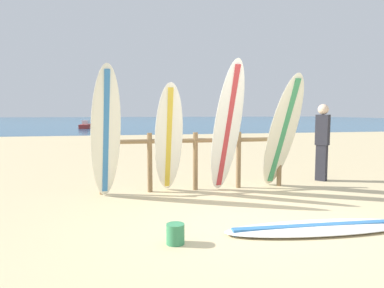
{
  "coord_description": "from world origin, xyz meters",
  "views": [
    {
      "loc": [
        -1.84,
        -4.0,
        1.44
      ],
      "look_at": [
        -0.46,
        2.48,
        0.83
      ],
      "focal_mm": 32.39,
      "sensor_mm": 36.0,
      "label": 1
    }
  ],
  "objects_px": {
    "surfboard_leaning_far_left": "(106,133)",
    "surfboard_lying_on_sand": "(321,227)",
    "surfboard_leaning_center": "(282,133)",
    "surfboard_leaning_center_left": "(227,128)",
    "small_boat_offshore": "(86,125)",
    "sand_bucket": "(175,234)",
    "surfboard_rack": "(195,154)",
    "beachgoer_standing": "(322,139)",
    "surfboard_leaning_left": "(169,140)"
  },
  "relations": [
    {
      "from": "surfboard_leaning_far_left",
      "to": "small_boat_offshore",
      "type": "relative_size",
      "value": 0.82
    },
    {
      "from": "surfboard_leaning_far_left",
      "to": "surfboard_leaning_center",
      "type": "xyz_separation_m",
      "value": [
        3.15,
        0.07,
        -0.04
      ]
    },
    {
      "from": "surfboard_lying_on_sand",
      "to": "sand_bucket",
      "type": "xyz_separation_m",
      "value": [
        -1.81,
        -0.06,
        0.08
      ]
    },
    {
      "from": "surfboard_rack",
      "to": "beachgoer_standing",
      "type": "distance_m",
      "value": 2.8
    },
    {
      "from": "surfboard_leaning_left",
      "to": "beachgoer_standing",
      "type": "bearing_deg",
      "value": 9.99
    },
    {
      "from": "surfboard_lying_on_sand",
      "to": "surfboard_leaning_center_left",
      "type": "bearing_deg",
      "value": 104.8
    },
    {
      "from": "surfboard_lying_on_sand",
      "to": "sand_bucket",
      "type": "relative_size",
      "value": 11.0
    },
    {
      "from": "small_boat_offshore",
      "to": "sand_bucket",
      "type": "distance_m",
      "value": 28.64
    },
    {
      "from": "surfboard_leaning_center",
      "to": "surfboard_lying_on_sand",
      "type": "xyz_separation_m",
      "value": [
        -0.55,
        -2.16,
        -1.02
      ]
    },
    {
      "from": "surfboard_leaning_far_left",
      "to": "surfboard_leaning_center",
      "type": "relative_size",
      "value": 1.04
    },
    {
      "from": "surfboard_rack",
      "to": "surfboard_leaning_center",
      "type": "bearing_deg",
      "value": -11.83
    },
    {
      "from": "surfboard_rack",
      "to": "surfboard_leaning_center",
      "type": "height_order",
      "value": "surfboard_leaning_center"
    },
    {
      "from": "surfboard_leaning_center_left",
      "to": "small_boat_offshore",
      "type": "xyz_separation_m",
      "value": [
        -4.67,
        26.31,
        -0.9
      ]
    },
    {
      "from": "small_boat_offshore",
      "to": "sand_bucket",
      "type": "relative_size",
      "value": 12.0
    },
    {
      "from": "surfboard_leaning_far_left",
      "to": "surfboard_lying_on_sand",
      "type": "bearing_deg",
      "value": -38.78
    },
    {
      "from": "surfboard_rack",
      "to": "small_boat_offshore",
      "type": "relative_size",
      "value": 1.29
    },
    {
      "from": "surfboard_rack",
      "to": "surfboard_leaning_left",
      "type": "distance_m",
      "value": 0.68
    },
    {
      "from": "surfboard_leaning_left",
      "to": "surfboard_leaning_center_left",
      "type": "relative_size",
      "value": 0.83
    },
    {
      "from": "surfboard_leaning_center_left",
      "to": "beachgoer_standing",
      "type": "bearing_deg",
      "value": 17.18
    },
    {
      "from": "surfboard_leaning_far_left",
      "to": "small_boat_offshore",
      "type": "height_order",
      "value": "surfboard_leaning_far_left"
    },
    {
      "from": "surfboard_rack",
      "to": "surfboard_leaning_center_left",
      "type": "xyz_separation_m",
      "value": [
        0.47,
        -0.43,
        0.5
      ]
    },
    {
      "from": "surfboard_leaning_far_left",
      "to": "surfboard_leaning_center_left",
      "type": "height_order",
      "value": "surfboard_leaning_center_left"
    },
    {
      "from": "surfboard_leaning_left",
      "to": "surfboard_leaning_center_left",
      "type": "bearing_deg",
      "value": -7.32
    },
    {
      "from": "surfboard_leaning_far_left",
      "to": "surfboard_lying_on_sand",
      "type": "height_order",
      "value": "surfboard_leaning_far_left"
    },
    {
      "from": "surfboard_leaning_center",
      "to": "sand_bucket",
      "type": "bearing_deg",
      "value": -136.74
    },
    {
      "from": "small_boat_offshore",
      "to": "beachgoer_standing",
      "type": "bearing_deg",
      "value": -74.74
    },
    {
      "from": "surfboard_leaning_center_left",
      "to": "beachgoer_standing",
      "type": "height_order",
      "value": "surfboard_leaning_center_left"
    },
    {
      "from": "surfboard_leaning_center_left",
      "to": "sand_bucket",
      "type": "xyz_separation_m",
      "value": [
        -1.26,
        -2.12,
        -1.05
      ]
    },
    {
      "from": "surfboard_leaning_left",
      "to": "surfboard_leaning_center",
      "type": "bearing_deg",
      "value": -0.81
    },
    {
      "from": "surfboard_leaning_left",
      "to": "sand_bucket",
      "type": "bearing_deg",
      "value": -96.46
    },
    {
      "from": "surfboard_leaning_left",
      "to": "small_boat_offshore",
      "type": "height_order",
      "value": "surfboard_leaning_left"
    },
    {
      "from": "surfboard_rack",
      "to": "surfboard_leaning_left",
      "type": "bearing_deg",
      "value": -151.04
    },
    {
      "from": "surfboard_rack",
      "to": "surfboard_leaning_center_left",
      "type": "relative_size",
      "value": 1.49
    },
    {
      "from": "surfboard_leaning_far_left",
      "to": "surfboard_leaning_left",
      "type": "distance_m",
      "value": 1.06
    },
    {
      "from": "surfboard_lying_on_sand",
      "to": "surfboard_leaning_center",
      "type": "bearing_deg",
      "value": 75.7
    },
    {
      "from": "surfboard_leaning_center_left",
      "to": "surfboard_rack",
      "type": "bearing_deg",
      "value": 137.74
    },
    {
      "from": "surfboard_rack",
      "to": "surfboard_lying_on_sand",
      "type": "relative_size",
      "value": 1.41
    },
    {
      "from": "surfboard_rack",
      "to": "surfboard_leaning_center",
      "type": "xyz_separation_m",
      "value": [
        1.57,
        -0.33,
        0.39
      ]
    },
    {
      "from": "surfboard_leaning_far_left",
      "to": "surfboard_leaning_center",
      "type": "bearing_deg",
      "value": 1.3
    },
    {
      "from": "surfboard_leaning_center_left",
      "to": "small_boat_offshore",
      "type": "distance_m",
      "value": 26.74
    },
    {
      "from": "surfboard_leaning_center",
      "to": "sand_bucket",
      "type": "distance_m",
      "value": 3.37
    },
    {
      "from": "surfboard_leaning_far_left",
      "to": "surfboard_lying_on_sand",
      "type": "xyz_separation_m",
      "value": [
        2.6,
        -2.09,
        -1.06
      ]
    },
    {
      "from": "surfboard_leaning_far_left",
      "to": "sand_bucket",
      "type": "relative_size",
      "value": 9.85
    },
    {
      "from": "surfboard_rack",
      "to": "surfboard_leaning_center",
      "type": "relative_size",
      "value": 1.64
    },
    {
      "from": "surfboard_leaning_far_left",
      "to": "surfboard_leaning_left",
      "type": "relative_size",
      "value": 1.14
    },
    {
      "from": "surfboard_leaning_left",
      "to": "small_boat_offshore",
      "type": "xyz_separation_m",
      "value": [
        -3.66,
        26.18,
        -0.71
      ]
    },
    {
      "from": "surfboard_lying_on_sand",
      "to": "sand_bucket",
      "type": "distance_m",
      "value": 1.81
    },
    {
      "from": "small_boat_offshore",
      "to": "surfboard_lying_on_sand",
      "type": "bearing_deg",
      "value": -79.58
    },
    {
      "from": "surfboard_lying_on_sand",
      "to": "beachgoer_standing",
      "type": "height_order",
      "value": "beachgoer_standing"
    },
    {
      "from": "sand_bucket",
      "to": "surfboard_leaning_center_left",
      "type": "bearing_deg",
      "value": 59.19
    }
  ]
}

